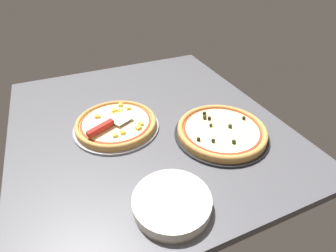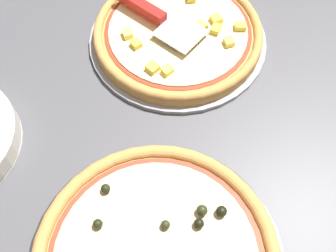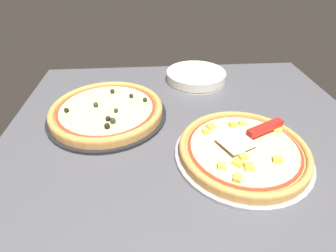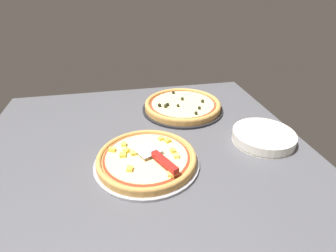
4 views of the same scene
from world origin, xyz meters
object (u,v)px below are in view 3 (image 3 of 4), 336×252
Objects in this scene: pizza_front at (243,148)px; serving_spatula at (259,131)px; pizza_back at (107,110)px; plate_stack at (196,76)px.

serving_spatula is (3.73, -5.21, 2.82)cm from pizza_front.
pizza_back is (22.65, 39.23, 0.09)cm from pizza_front.
pizza_front is 7.00cm from serving_spatula.
pizza_front is 47.64cm from plate_stack.
pizza_front is 45.30cm from pizza_back.
serving_spatula reaches higher than pizza_back.
serving_spatula is 0.86× the size of plate_stack.
pizza_back is 42.03cm from plate_stack.
pizza_front reaches higher than plate_stack.
pizza_back is at bearing 125.99° from plate_stack.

